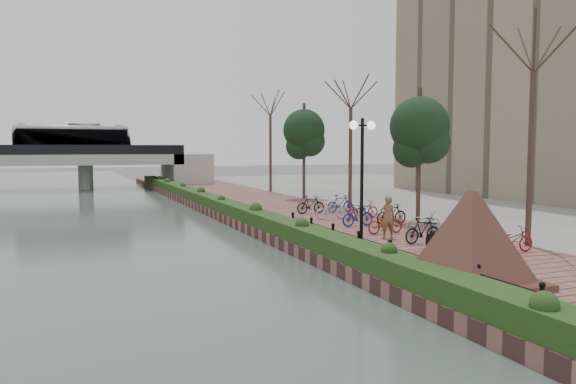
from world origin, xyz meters
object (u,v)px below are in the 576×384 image
lamppost (362,155)px  motorcycle (440,240)px  granite_monument (471,237)px  pedestrian (388,217)px

lamppost → motorcycle: bearing=-45.1°
motorcycle → granite_monument: bearing=-107.7°
granite_monument → lamppost: lamppost is taller
granite_monument → motorcycle: bearing=63.7°
lamppost → pedestrian: 3.69m
lamppost → pedestrian: size_ratio=2.74×
motorcycle → pedestrian: 3.63m
lamppost → motorcycle: 4.00m
granite_monument → motorcycle: size_ratio=2.91×
lamppost → pedestrian: (2.12, 1.65, -2.54)m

